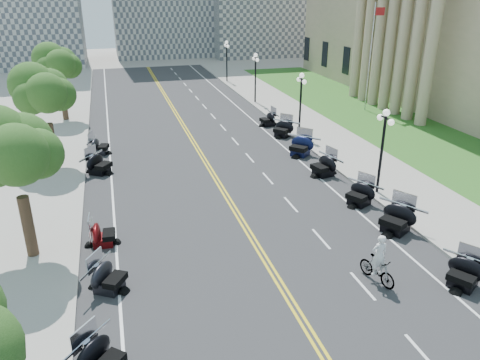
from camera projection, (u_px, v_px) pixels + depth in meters
ground at (258, 248)px, 21.85m from camera, size 160.00×160.00×0.00m
road at (212, 172)px, 30.74m from camera, size 16.00×90.00×0.01m
centerline_yellow_a at (210, 172)px, 30.71m from camera, size 0.12×90.00×0.00m
centerline_yellow_b at (214, 172)px, 30.77m from camera, size 0.12×90.00×0.00m
edge_line_north at (302, 163)px, 32.33m from camera, size 0.12×90.00×0.00m
edge_line_south at (112, 182)px, 29.14m from camera, size 0.12×90.00×0.00m
lane_dash_4 at (423, 354)px, 15.53m from camera, size 0.12×2.00×0.00m
lane_dash_5 at (363, 286)px, 19.09m from camera, size 0.12×2.00×0.00m
lane_dash_6 at (321, 239)px, 22.64m from camera, size 0.12×2.00×0.00m
lane_dash_7 at (291, 204)px, 26.20m from camera, size 0.12×2.00×0.00m
lane_dash_8 at (268, 178)px, 29.76m from camera, size 0.12×2.00×0.00m
lane_dash_9 at (250, 158)px, 33.31m from camera, size 0.12×2.00×0.00m
lane_dash_10 at (235, 141)px, 36.87m from camera, size 0.12×2.00×0.00m
lane_dash_11 at (223, 128)px, 40.43m from camera, size 0.12×2.00×0.00m
lane_dash_12 at (213, 116)px, 43.98m from camera, size 0.12×2.00×0.00m
lane_dash_13 at (204, 106)px, 47.54m from camera, size 0.12×2.00×0.00m
lane_dash_14 at (197, 98)px, 51.10m from camera, size 0.12×2.00×0.00m
lane_dash_15 at (191, 91)px, 54.65m from camera, size 0.12×2.00×0.00m
lane_dash_16 at (185, 84)px, 58.21m from camera, size 0.12×2.00×0.00m
lane_dash_17 at (180, 79)px, 61.77m from camera, size 0.12×2.00×0.00m
lane_dash_18 at (176, 74)px, 65.32m from camera, size 0.12×2.00×0.00m
lane_dash_19 at (172, 69)px, 68.88m from camera, size 0.12×2.00×0.00m
sidewalk_north at (356, 157)px, 33.33m from camera, size 5.00×90.00×0.15m
sidewalk_south at (41, 188)px, 28.10m from camera, size 5.00×90.00×0.15m
lawn at (382, 121)px, 42.20m from camera, size 9.00×60.00×0.10m
street_lamp_2 at (382, 152)px, 26.55m from camera, size 0.50×1.20×4.90m
street_lamp_3 at (300, 105)px, 37.22m from camera, size 0.50×1.20×4.90m
street_lamp_4 at (255, 78)px, 47.89m from camera, size 0.50×1.20×4.90m
street_lamp_5 at (227, 61)px, 58.56m from camera, size 0.50×1.20×4.90m
flagpole at (370, 59)px, 43.98m from camera, size 1.10×0.20×10.00m
tree_2 at (15, 158)px, 19.31m from camera, size 4.80×4.80×9.20m
tree_3 at (45, 97)px, 29.98m from camera, size 4.80×4.80×9.20m
tree_4 at (59, 68)px, 40.65m from camera, size 4.80×4.80×9.20m
motorcycle_n_4 at (464, 272)px, 18.83m from camera, size 2.63×2.63×1.34m
motorcycle_n_5 at (396, 218)px, 23.05m from camera, size 3.02×3.02×1.55m
motorcycle_n_6 at (360, 193)px, 25.97m from camera, size 2.67×2.67×1.38m
motorcycle_n_7 at (324, 165)px, 29.96m from camera, size 2.52×2.52×1.46m
motorcycle_n_8 at (301, 145)px, 33.53m from camera, size 3.11×3.11×1.54m
motorcycle_n_9 at (283, 128)px, 37.78m from camera, size 2.88×2.88×1.43m
motorcycle_n_10 at (268, 118)px, 40.74m from camera, size 2.10×2.10×1.32m
motorcycle_s_4 at (100, 357)px, 14.49m from camera, size 2.75×2.75×1.37m
motorcycle_s_5 at (108, 276)px, 18.60m from camera, size 2.59×2.59×1.32m
motorcycle_s_6 at (102, 233)px, 21.91m from camera, size 1.87×1.87×1.25m
motorcycle_s_8 at (99, 163)px, 30.29m from camera, size 2.87×2.87×1.44m
motorcycle_s_9 at (99, 145)px, 33.82m from camera, size 2.36×2.36×1.34m
bicycle at (377, 270)px, 19.16m from camera, size 1.03×1.97×1.14m
cyclist_rider at (381, 238)px, 18.59m from camera, size 0.67×0.44×1.83m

